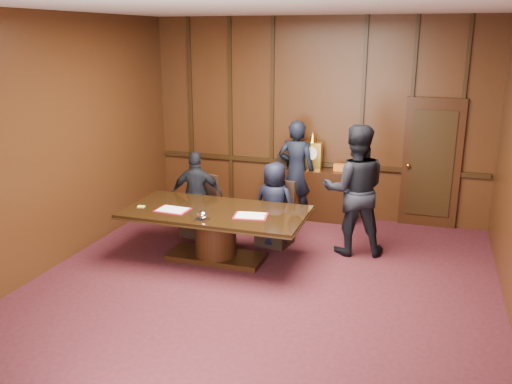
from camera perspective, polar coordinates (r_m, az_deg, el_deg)
room at (r=6.47m, az=0.69°, el=3.20°), size 7.00×7.04×3.50m
sideboard at (r=9.73m, az=5.82°, el=0.06°), size 1.60×0.45×1.54m
conference_table at (r=7.88m, az=-4.27°, el=-3.65°), size 2.62×1.32×0.76m
folder_left at (r=7.85m, az=-8.77°, el=-1.87°), size 0.48×0.35×0.02m
folder_right at (r=7.51m, az=-0.57°, el=-2.52°), size 0.51×0.40×0.02m
inkstand at (r=7.39m, az=-5.64°, el=-2.55°), size 0.20×0.14×0.12m
notepad at (r=8.09m, az=-12.00°, el=-1.50°), size 0.11×0.09×0.01m
chair_left at (r=8.95m, az=-5.94°, el=-2.69°), size 0.57×0.57×0.99m
chair_right at (r=8.53m, az=2.08°, el=-3.59°), size 0.56×0.56×0.99m
signatory_left at (r=8.76m, az=-6.26°, el=-0.30°), size 0.89×0.57×1.41m
signatory_right at (r=8.34m, az=1.93°, el=-1.33°), size 0.71×0.51×1.34m
witness_left at (r=9.53m, az=4.25°, el=2.27°), size 0.66×0.44×1.78m
witness_right at (r=8.12m, az=10.34°, el=0.20°), size 1.10×0.95×1.96m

